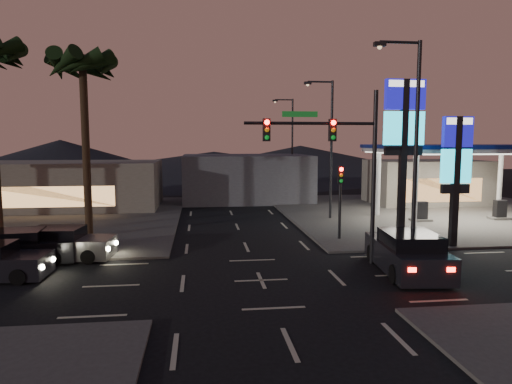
{
  "coord_description": "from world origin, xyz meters",
  "views": [
    {
      "loc": [
        -2.46,
        -18.09,
        5.68
      ],
      "look_at": [
        0.53,
        6.01,
        3.0
      ],
      "focal_mm": 32.0,
      "sensor_mm": 36.0,
      "label": 1
    }
  ],
  "objects": [
    {
      "name": "ground",
      "position": [
        0.0,
        0.0,
        0.0
      ],
      "size": [
        140.0,
        140.0,
        0.0
      ],
      "primitive_type": "plane",
      "color": "black",
      "rests_on": "ground"
    },
    {
      "name": "corner_lot_ne",
      "position": [
        16.0,
        16.0,
        0.06
      ],
      "size": [
        24.0,
        24.0,
        0.12
      ],
      "primitive_type": "cube",
      "color": "#47443F",
      "rests_on": "ground"
    },
    {
      "name": "corner_lot_nw",
      "position": [
        -16.0,
        16.0,
        0.06
      ],
      "size": [
        24.0,
        24.0,
        0.12
      ],
      "primitive_type": "cube",
      "color": "#47443F",
      "rests_on": "ground"
    },
    {
      "name": "gas_station",
      "position": [
        16.0,
        12.0,
        5.08
      ],
      "size": [
        12.2,
        8.2,
        5.47
      ],
      "color": "silver",
      "rests_on": "ground"
    },
    {
      "name": "convenience_store",
      "position": [
        18.0,
        21.0,
        2.0
      ],
      "size": [
        10.0,
        6.0,
        4.0
      ],
      "primitive_type": "cube",
      "color": "#726B5B",
      "rests_on": "ground"
    },
    {
      "name": "pylon_sign_tall",
      "position": [
        8.5,
        5.5,
        6.39
      ],
      "size": [
        2.2,
        0.35,
        9.0
      ],
      "color": "black",
      "rests_on": "ground"
    },
    {
      "name": "pylon_sign_short",
      "position": [
        11.0,
        4.5,
        4.66
      ],
      "size": [
        1.6,
        0.35,
        7.0
      ],
      "color": "black",
      "rests_on": "ground"
    },
    {
      "name": "traffic_signal_mast",
      "position": [
        3.76,
        1.99,
        5.23
      ],
      "size": [
        6.1,
        0.39,
        8.0
      ],
      "color": "black",
      "rests_on": "ground"
    },
    {
      "name": "pedestal_signal",
      "position": [
        5.5,
        6.98,
        2.92
      ],
      "size": [
        0.32,
        0.39,
        4.3
      ],
      "color": "black",
      "rests_on": "ground"
    },
    {
      "name": "streetlight_near",
      "position": [
        6.79,
        1.0,
        5.72
      ],
      "size": [
        2.14,
        0.25,
        10.0
      ],
      "color": "black",
      "rests_on": "ground"
    },
    {
      "name": "streetlight_mid",
      "position": [
        6.79,
        14.0,
        5.72
      ],
      "size": [
        2.14,
        0.25,
        10.0
      ],
      "color": "black",
      "rests_on": "ground"
    },
    {
      "name": "streetlight_far",
      "position": [
        6.79,
        28.0,
        5.72
      ],
      "size": [
        2.14,
        0.25,
        10.0
      ],
      "color": "black",
      "rests_on": "ground"
    },
    {
      "name": "palm_a",
      "position": [
        -9.0,
        9.5,
        9.43
      ],
      "size": [
        4.41,
        4.41,
        10.86
      ],
      "color": "black",
      "rests_on": "ground"
    },
    {
      "name": "building_far_west",
      "position": [
        -14.0,
        22.0,
        2.0
      ],
      "size": [
        16.0,
        8.0,
        4.0
      ],
      "primitive_type": "cube",
      "color": "#726B5B",
      "rests_on": "ground"
    },
    {
      "name": "building_far_mid",
      "position": [
        2.0,
        26.0,
        2.2
      ],
      "size": [
        12.0,
        9.0,
        4.4
      ],
      "primitive_type": "cube",
      "color": "#4C4C51",
      "rests_on": "ground"
    },
    {
      "name": "hill_left",
      "position": [
        -25.0,
        60.0,
        3.0
      ],
      "size": [
        40.0,
        40.0,
        6.0
      ],
      "primitive_type": "cone",
      "color": "black",
      "rests_on": "ground"
    },
    {
      "name": "hill_right",
      "position": [
        15.0,
        60.0,
        2.5
      ],
      "size": [
        50.0,
        50.0,
        5.0
      ],
      "primitive_type": "cone",
      "color": "black",
      "rests_on": "ground"
    },
    {
      "name": "hill_center",
      "position": [
        0.0,
        60.0,
        2.0
      ],
      "size": [
        60.0,
        60.0,
        4.0
      ],
      "primitive_type": "cone",
      "color": "black",
      "rests_on": "ground"
    },
    {
      "name": "car_lane_b_front",
      "position": [
        -9.12,
        4.58,
        0.72
      ],
      "size": [
        4.93,
        2.46,
        1.56
      ],
      "color": "#575759",
      "rests_on": "ground"
    },
    {
      "name": "car_lane_b_mid",
      "position": [
        -10.8,
        4.04,
        0.74
      ],
      "size": [
        5.04,
        2.45,
        1.59
      ],
      "color": "black",
      "rests_on": "ground"
    },
    {
      "name": "suv_station",
      "position": [
        6.49,
        0.4,
        0.85
      ],
      "size": [
        2.85,
        5.67,
        1.82
      ],
      "color": "black",
      "rests_on": "ground"
    }
  ]
}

